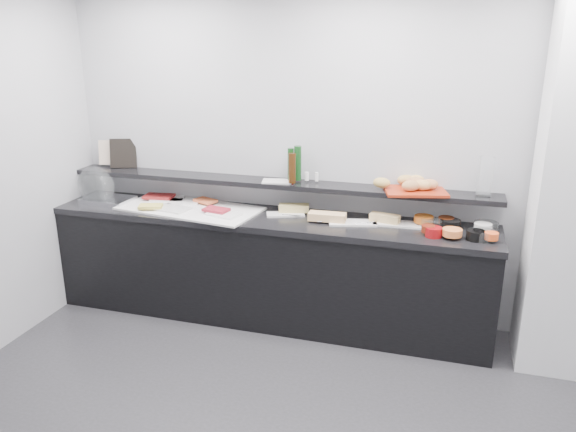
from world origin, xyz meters
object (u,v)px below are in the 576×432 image
(framed_print, at_px, (123,153))
(condiment_tray, at_px, (277,181))
(carafe, at_px, (485,177))
(sandwich_plate_mid, at_px, (353,223))
(bread_tray, at_px, (415,191))
(cloche_base, at_px, (108,200))

(framed_print, bearing_deg, condiment_tray, -23.14)
(carafe, bearing_deg, sandwich_plate_mid, -170.11)
(bread_tray, bearing_deg, carafe, -11.80)
(bread_tray, distance_m, carafe, 0.51)
(cloche_base, bearing_deg, sandwich_plate_mid, 2.88)
(condiment_tray, bearing_deg, carafe, -11.37)
(cloche_base, height_order, condiment_tray, condiment_tray)
(cloche_base, distance_m, carafe, 3.13)
(framed_print, bearing_deg, cloche_base, -111.56)
(framed_print, height_order, carafe, carafe)
(framed_print, bearing_deg, carafe, -20.41)
(sandwich_plate_mid, bearing_deg, cloche_base, 166.63)
(framed_print, relative_size, carafe, 0.87)
(cloche_base, height_order, carafe, carafe)
(sandwich_plate_mid, relative_size, carafe, 1.22)
(bread_tray, bearing_deg, condiment_tray, 165.23)
(condiment_tray, distance_m, carafe, 1.60)
(condiment_tray, bearing_deg, framed_print, 163.34)
(sandwich_plate_mid, distance_m, bread_tray, 0.53)
(cloche_base, bearing_deg, framed_print, 89.45)
(bread_tray, bearing_deg, framed_print, 162.71)
(framed_print, bearing_deg, sandwich_plate_mid, -25.51)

